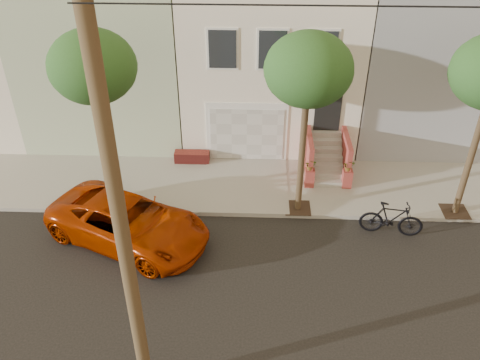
{
  "coord_description": "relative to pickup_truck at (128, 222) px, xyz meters",
  "views": [
    {
      "loc": [
        -0.5,
        -10.42,
        10.86
      ],
      "look_at": [
        -1.01,
        3.0,
        1.89
      ],
      "focal_mm": 37.63,
      "sensor_mm": 36.0,
      "label": 1
    }
  ],
  "objects": [
    {
      "name": "sidewalk",
      "position": [
        4.59,
        3.22,
        -0.68
      ],
      "size": [
        40.0,
        3.7,
        0.15
      ],
      "primitive_type": "cube",
      "color": "gray",
      "rests_on": "ground"
    },
    {
      "name": "house_row",
      "position": [
        4.59,
        9.06,
        2.89
      ],
      "size": [
        33.1,
        11.7,
        7.0
      ],
      "color": "beige",
      "rests_on": "sidewalk"
    },
    {
      "name": "tree_mid",
      "position": [
        5.59,
        1.77,
        4.51
      ],
      "size": [
        2.7,
        2.57,
        6.3
      ],
      "color": "#2D2116",
      "rests_on": "sidewalk"
    },
    {
      "name": "ground",
      "position": [
        4.59,
        -2.13,
        -0.75
      ],
      "size": [
        90.0,
        90.0,
        0.0
      ],
      "primitive_type": "plane",
      "color": "black",
      "rests_on": "ground"
    },
    {
      "name": "motorcycle",
      "position": [
        8.58,
        0.66,
        -0.13
      ],
      "size": [
        2.13,
        0.89,
        1.24
      ],
      "primitive_type": "imported",
      "rotation": [
        0.0,
        0.0,
        1.42
      ],
      "color": "black",
      "rests_on": "ground"
    },
    {
      "name": "pickup_truck",
      "position": [
        0.0,
        0.0,
        0.0
      ],
      "size": [
        5.95,
        4.52,
        1.5
      ],
      "primitive_type": "imported",
      "rotation": [
        0.0,
        0.0,
        1.14
      ],
      "color": "#942500",
      "rests_on": "ground"
    },
    {
      "name": "tree_left",
      "position": [
        -0.91,
        1.77,
        4.51
      ],
      "size": [
        2.7,
        2.57,
        6.3
      ],
      "color": "#2D2116",
      "rests_on": "sidewalk"
    }
  ]
}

